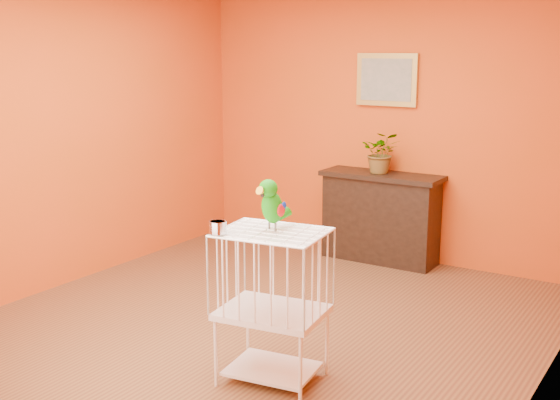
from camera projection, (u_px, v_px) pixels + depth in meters
The scene contains 8 objects.
ground at pixel (257, 327), 5.27m from camera, with size 4.50×4.50×0.00m, color brown.
room_shell at pixel (256, 116), 4.93m from camera, with size 4.50×4.50×4.50m.
console_cabinet at pixel (380, 217), 6.82m from camera, with size 1.17×0.42×0.87m.
potted_plant at pixel (382, 157), 6.72m from camera, with size 0.36×0.40×0.31m, color #26722D.
framed_picture at pixel (387, 80), 6.72m from camera, with size 0.62×0.04×0.50m.
birdcage at pixel (272, 305), 4.32m from camera, with size 0.69×0.57×0.97m.
feed_cup at pixel (218, 227), 4.15m from camera, with size 0.11×0.11×0.07m, color silver.
parrot at pixel (272, 204), 4.23m from camera, with size 0.16×0.29×0.32m.
Camera 1 is at (2.80, -4.08, 2.05)m, focal length 45.00 mm.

